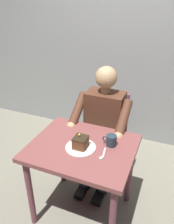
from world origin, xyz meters
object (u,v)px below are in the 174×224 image
Objects in this scene: coffee_cup at (111,140)px; dessert_spoon at (102,155)px; dining_table at (82,157)px; seated_person at (102,127)px; chair at (107,131)px; cake_slice at (80,142)px.

dessert_spoon is (0.02, 0.15, -0.04)m from coffee_cup.
coffee_cup is 0.80× the size of dessert_spoon.
seated_person reaches higher than dining_table.
coffee_cup is at bearing -155.06° from dining_table.
seated_person is (0.00, -0.48, 0.01)m from dining_table.
dining_table is 5.68× the size of dessert_spoon.
dining_table is at bearing 24.94° from coffee_cup.
dining_table is 0.48m from seated_person.
coffee_cup is (-0.20, 0.55, 0.29)m from chair.
dessert_spoon reaches higher than dining_table.
coffee_cup is 0.16m from dessert_spoon.
chair reaches higher than dessert_spoon.
coffee_cup reaches higher than dining_table.
seated_person is 11.07× the size of cake_slice.
chair is 7.73× the size of coffee_cup.
seated_person is 0.53m from cake_slice.
chair is 0.22m from seated_person.
cake_slice is at bearing 89.78° from chair.
cake_slice reaches higher than coffee_cup.
chair is 0.77m from dessert_spoon.
seated_person is at bearing -90.00° from dining_table.
chair reaches higher than coffee_cup.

